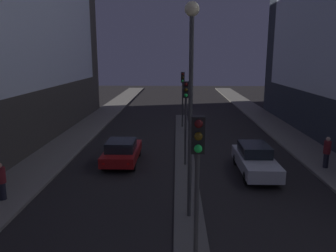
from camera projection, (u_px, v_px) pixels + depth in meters
median_strip at (185, 158)px, 20.28m from camera, size 1.18×29.75×0.10m
traffic_light_near at (197, 168)px, 7.96m from camera, size 0.32×0.42×4.79m
traffic_light_mid at (186, 105)px, 18.24m from camera, size 0.32×0.42×4.79m
traffic_light_far at (183, 87)px, 28.36m from camera, size 0.32×0.42×4.79m
street_lamp at (191, 76)px, 11.78m from camera, size 0.52×0.52×8.02m
car_left_lane at (122, 151)px, 19.41m from camera, size 1.90×4.25×1.44m
car_right_lane at (255, 160)px, 17.68m from camera, size 1.76×4.70×1.56m
pedestrian_on_left_sidewalk at (1, 181)px, 14.11m from camera, size 0.42×0.42×1.67m
pedestrian_on_right_sidewalk at (327, 152)px, 18.15m from camera, size 0.38×0.38×1.77m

